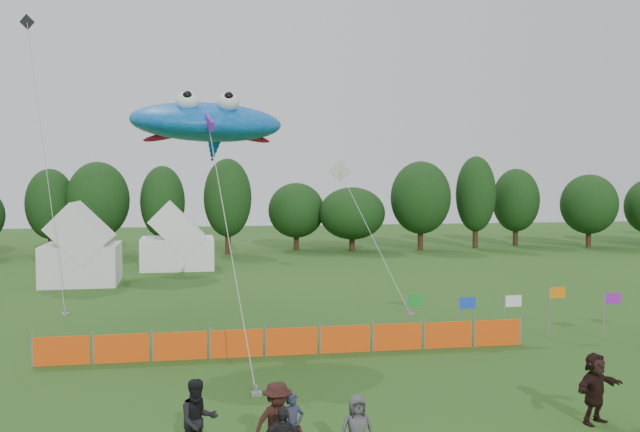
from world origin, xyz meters
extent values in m
cylinder|color=#382314|center=(-15.73, 46.21, 1.19)|extent=(0.50, 0.50, 2.38)
ellipsoid|color=black|center=(-15.73, 46.21, 4.30)|extent=(4.09, 4.09, 5.35)
cylinder|color=#382314|center=(-11.75, 45.39, 1.29)|extent=(0.50, 0.50, 2.57)
ellipsoid|color=black|center=(-11.75, 45.39, 4.64)|extent=(5.20, 5.20, 5.79)
cylinder|color=#382314|center=(-6.44, 45.32, 1.23)|extent=(0.50, 0.50, 2.46)
ellipsoid|color=black|center=(-6.44, 45.32, 4.45)|extent=(3.78, 3.78, 5.55)
cylinder|color=#382314|center=(-0.99, 43.92, 1.33)|extent=(0.50, 0.50, 2.66)
ellipsoid|color=black|center=(-0.99, 43.92, 4.81)|extent=(4.05, 4.05, 5.99)
cylinder|color=#382314|center=(5.28, 46.53, 0.99)|extent=(0.50, 0.50, 1.98)
ellipsoid|color=black|center=(5.28, 46.53, 3.58)|extent=(5.06, 5.06, 4.46)
cylinder|color=#382314|center=(9.99, 44.56, 0.93)|extent=(0.50, 0.50, 1.86)
ellipsoid|color=black|center=(9.99, 44.56, 3.35)|extent=(5.86, 5.86, 4.18)
cylinder|color=#382314|center=(16.28, 44.38, 1.31)|extent=(0.50, 0.50, 2.62)
ellipsoid|color=black|center=(16.28, 44.38, 4.73)|extent=(5.41, 5.41, 5.89)
cylinder|color=#382314|center=(21.78, 44.99, 1.39)|extent=(0.50, 0.50, 2.78)
ellipsoid|color=black|center=(21.78, 44.99, 5.02)|extent=(3.67, 3.67, 6.26)
cylinder|color=#382314|center=(26.67, 46.88, 1.21)|extent=(0.50, 0.50, 2.42)
ellipsoid|color=black|center=(26.67, 46.88, 4.36)|extent=(4.46, 4.46, 5.44)
cylinder|color=#382314|center=(32.69, 44.13, 1.12)|extent=(0.50, 0.50, 2.24)
ellipsoid|color=black|center=(32.69, 44.13, 4.04)|extent=(5.26, 5.26, 5.03)
cube|color=silver|center=(-10.71, 28.30, 1.22)|extent=(4.42, 4.42, 2.43)
cube|color=white|center=(-5.06, 34.69, 1.11)|extent=(5.05, 4.04, 2.22)
cube|color=#EC4A0D|center=(-8.59, 8.54, 0.50)|extent=(1.90, 0.06, 1.00)
cube|color=#EC4A0D|center=(-6.59, 8.54, 0.50)|extent=(1.90, 0.06, 1.00)
cube|color=#EC4A0D|center=(-4.59, 8.54, 0.50)|extent=(1.90, 0.06, 1.00)
cube|color=#EC4A0D|center=(-2.59, 8.54, 0.50)|extent=(1.90, 0.06, 1.00)
cube|color=#EC4A0D|center=(-0.59, 8.54, 0.50)|extent=(1.90, 0.06, 1.00)
cube|color=#EC4A0D|center=(1.41, 8.54, 0.50)|extent=(1.90, 0.06, 1.00)
cube|color=#EC4A0D|center=(3.41, 8.54, 0.50)|extent=(1.90, 0.06, 1.00)
cube|color=#EC4A0D|center=(5.41, 8.54, 0.50)|extent=(1.90, 0.06, 1.00)
cube|color=#EC4A0D|center=(7.41, 8.54, 0.50)|extent=(1.90, 0.06, 1.00)
cylinder|color=gray|center=(4.00, 9.28, 0.98)|extent=(0.06, 0.06, 1.95)
cube|color=#148C26|center=(4.35, 9.28, 1.73)|extent=(0.70, 0.02, 0.45)
cylinder|color=gray|center=(6.00, 8.98, 0.92)|extent=(0.06, 0.06, 1.84)
cube|color=blue|center=(6.35, 8.98, 1.61)|extent=(0.70, 0.02, 0.45)
cylinder|color=gray|center=(8.00, 9.18, 0.91)|extent=(0.06, 0.06, 1.82)
cube|color=white|center=(8.35, 9.18, 1.59)|extent=(0.70, 0.02, 0.45)
cylinder|color=gray|center=(10.00, 9.37, 1.03)|extent=(0.06, 0.06, 2.06)
cube|color=orange|center=(10.35, 9.37, 1.84)|extent=(0.70, 0.02, 0.45)
cylinder|color=gray|center=(12.00, 8.68, 0.94)|extent=(0.06, 0.06, 1.88)
cube|color=purple|center=(12.35, 8.68, 1.65)|extent=(0.70, 0.02, 0.45)
imported|color=#292C44|center=(-1.93, -1.06, 0.77)|extent=(0.66, 0.55, 1.54)
imported|color=black|center=(-4.06, -0.83, 0.95)|extent=(1.09, 0.96, 1.90)
imported|color=black|center=(-2.31, -1.27, 0.94)|extent=(1.37, 1.05, 1.88)
imported|color=#444347|center=(-0.58, -1.70, 0.80)|extent=(0.80, 0.53, 1.61)
imported|color=black|center=(6.21, -0.11, 0.94)|extent=(1.81, 1.20, 1.87)
ellipsoid|color=blue|center=(-3.47, 11.90, 8.67)|extent=(7.22, 6.24, 2.14)
sphere|color=white|center=(-4.24, 10.57, 9.34)|extent=(0.86, 0.86, 0.86)
sphere|color=white|center=(-2.71, 10.57, 9.34)|extent=(0.86, 0.86, 0.86)
ellipsoid|color=#B50927|center=(-5.11, 12.11, 8.11)|extent=(1.80, 0.79, 0.28)
ellipsoid|color=#B50927|center=(-1.84, 12.11, 8.11)|extent=(1.80, 0.79, 0.28)
cube|color=purple|center=(-3.47, 9.55, 8.47)|extent=(0.37, 0.96, 0.70)
cylinder|color=#A5A5A5|center=(-2.89, 6.90, 4.19)|extent=(1.20, 5.99, 8.39)
cube|color=gray|center=(-2.31, 3.91, 0.05)|extent=(0.30, 0.30, 0.10)
cube|color=silver|center=(4.42, 23.51, 6.85)|extent=(1.36, 0.37, 1.36)
cylinder|color=#A5A5A5|center=(5.21, 19.26, 3.43)|extent=(1.61, 8.54, 6.88)
cube|color=gray|center=(6.00, 15.00, 0.05)|extent=(0.30, 0.30, 0.10)
cube|color=black|center=(-12.33, 22.34, 14.48)|extent=(0.80, 0.23, 0.80)
cylinder|color=#A5A5A5|center=(-11.17, 20.17, 7.24)|extent=(2.37, 4.38, 14.49)
cube|color=gray|center=(-10.00, 18.00, 0.05)|extent=(0.30, 0.30, 0.10)
camera|label=1|loc=(-4.21, -16.88, 6.42)|focal=40.00mm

